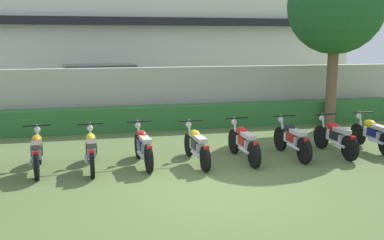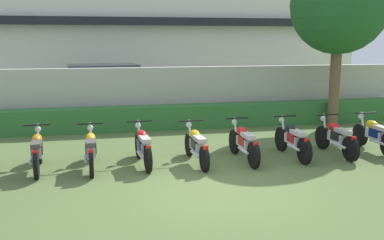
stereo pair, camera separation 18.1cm
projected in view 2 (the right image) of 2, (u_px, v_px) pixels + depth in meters
The scene contains 14 objects.
ground at pixel (216, 190), 8.38m from camera, with size 60.00×60.00×0.00m, color #566B38.
building at pixel (140, 27), 23.06m from camera, with size 21.58×6.50×7.00m.
compound_wall at pixel (165, 96), 14.65m from camera, with size 20.51×0.30×1.95m, color #BCB7A8.
hedge_row at pixel (169, 117), 14.08m from camera, with size 16.40×0.70×0.75m, color #337033.
parked_car at pixel (107, 88), 17.27m from camera, with size 4.68×2.49×1.89m.
tree_near_inspector at pixel (339, 6), 13.92m from camera, with size 3.15×3.15×5.53m.
motorcycle_in_row_1 at pixel (37, 151), 9.54m from camera, with size 0.60×1.83×0.97m.
motorcycle_in_row_2 at pixel (91, 149), 9.69m from camera, with size 0.60×1.89×0.96m.
motorcycle_in_row_3 at pixel (143, 146), 10.00m from camera, with size 0.60×1.85×0.96m.
motorcycle_in_row_4 at pixel (196, 145), 10.12m from camera, with size 0.60×1.91×0.94m.
motorcycle_in_row_5 at pixel (244, 142), 10.35m from camera, with size 0.60×1.94×0.96m.
motorcycle_in_row_6 at pixel (292, 139), 10.63m from camera, with size 0.60×1.89×0.97m.
motorcycle_in_row_7 at pixel (336, 137), 10.84m from camera, with size 0.60×1.90×0.97m.
motorcycle_in_row_8 at pixel (374, 134), 11.19m from camera, with size 0.60×1.81×0.96m.
Camera 2 is at (-2.09, -7.72, 2.88)m, focal length 40.47 mm.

